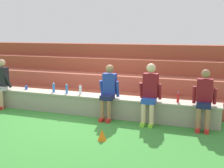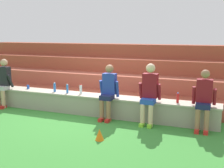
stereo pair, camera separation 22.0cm
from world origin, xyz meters
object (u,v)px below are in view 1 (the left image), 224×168
(water_bottle_mid_right, at_px, (54,88))
(water_bottle_near_right, at_px, (80,89))
(person_far_left, at_px, (1,82))
(sports_cone, at_px, (102,135))
(person_right_of_center, at_px, (204,98))
(person_left_of_center, at_px, (108,90))
(person_center, at_px, (150,91))
(plastic_cup_left_end, at_px, (26,87))
(water_bottle_mid_left, at_px, (178,97))
(water_bottle_center_gap, at_px, (67,89))

(water_bottle_mid_right, xyz_separation_m, water_bottle_near_right, (0.83, 0.04, -0.00))
(person_far_left, height_order, sports_cone, person_far_left)
(person_right_of_center, xyz_separation_m, water_bottle_near_right, (-3.31, 0.26, -0.09))
(person_left_of_center, distance_m, water_bottle_mid_right, 1.79)
(person_right_of_center, height_order, water_bottle_near_right, person_right_of_center)
(person_far_left, xyz_separation_m, person_left_of_center, (3.42, 0.02, -0.02))
(person_center, bearing_deg, person_right_of_center, -0.27)
(person_right_of_center, bearing_deg, person_center, 179.73)
(plastic_cup_left_end, relative_size, sports_cone, 0.48)
(person_center, distance_m, water_bottle_mid_right, 2.87)
(person_far_left, relative_size, water_bottle_near_right, 5.46)
(person_center, xyz_separation_m, water_bottle_mid_left, (0.66, 0.22, -0.15))
(person_right_of_center, bearing_deg, water_bottle_mid_right, 176.96)
(person_center, distance_m, person_right_of_center, 1.28)
(water_bottle_mid_right, relative_size, water_bottle_mid_left, 1.08)
(water_bottle_center_gap, bearing_deg, person_far_left, -174.23)
(person_far_left, xyz_separation_m, person_right_of_center, (5.79, 0.02, -0.03))
(person_right_of_center, xyz_separation_m, water_bottle_center_gap, (-3.70, 0.19, -0.09))
(water_bottle_mid_left, bearing_deg, water_bottle_center_gap, -179.29)
(person_far_left, relative_size, person_right_of_center, 1.04)
(sports_cone, bearing_deg, water_bottle_near_right, 127.88)
(person_far_left, height_order, person_left_of_center, person_far_left)
(plastic_cup_left_end, bearing_deg, water_bottle_center_gap, -4.19)
(person_right_of_center, relative_size, water_bottle_near_right, 5.27)
(water_bottle_near_right, distance_m, water_bottle_center_gap, 0.40)
(water_bottle_mid_left, distance_m, plastic_cup_left_end, 4.53)
(water_bottle_center_gap, relative_size, sports_cone, 1.09)
(person_center, relative_size, water_bottle_mid_right, 5.53)
(water_bottle_center_gap, bearing_deg, sports_cone, -43.55)
(water_bottle_near_right, bearing_deg, person_left_of_center, -15.44)
(person_far_left, bearing_deg, water_bottle_center_gap, 5.77)
(person_far_left, relative_size, water_bottle_mid_left, 5.81)
(person_left_of_center, bearing_deg, person_far_left, -179.62)
(water_bottle_mid_right, xyz_separation_m, water_bottle_mid_left, (3.52, 0.01, -0.01))
(person_center, height_order, sports_cone, person_center)
(sports_cone, bearing_deg, person_center, 64.37)
(person_left_of_center, xyz_separation_m, water_bottle_mid_left, (1.75, 0.23, -0.11))
(person_center, distance_m, sports_cone, 1.76)
(person_center, height_order, water_bottle_mid_right, person_center)
(person_far_left, height_order, water_bottle_near_right, person_far_left)
(person_left_of_center, xyz_separation_m, person_center, (1.09, 0.00, 0.05))
(water_bottle_center_gap, bearing_deg, person_right_of_center, -2.94)
(person_far_left, xyz_separation_m, water_bottle_mid_right, (1.65, 0.24, -0.11))
(person_far_left, height_order, person_right_of_center, person_far_left)
(water_bottle_mid_left, bearing_deg, sports_cone, -129.04)
(person_left_of_center, distance_m, person_right_of_center, 2.37)
(person_left_of_center, distance_m, water_bottle_near_right, 0.98)
(person_center, xyz_separation_m, water_bottle_mid_right, (-2.86, 0.21, -0.14))
(water_bottle_near_right, distance_m, sports_cone, 2.24)
(water_bottle_near_right, relative_size, sports_cone, 1.09)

